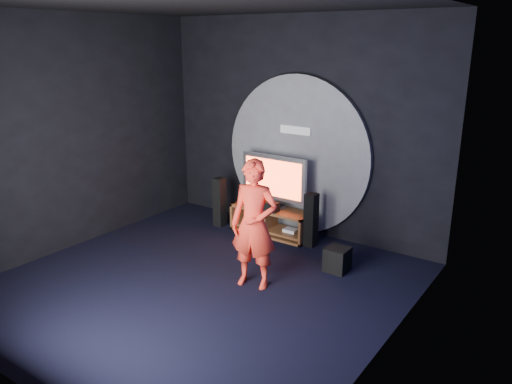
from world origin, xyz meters
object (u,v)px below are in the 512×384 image
tower_speaker_left (220,202)px  player (254,225)px  media_console (271,223)px  tower_speaker_right (311,220)px  tv (274,179)px  subwoofer (337,259)px

tower_speaker_left → player: (1.76, -1.46, 0.42)m
media_console → tower_speaker_left: (-0.95, -0.18, 0.23)m
tower_speaker_right → player: (0.03, -1.57, 0.42)m
media_console → tv: (-0.01, 0.07, 0.73)m
tv → tower_speaker_left: bearing=-165.5°
media_console → subwoofer: 1.64m
media_console → subwoofer: media_console is taller
media_console → tower_speaker_right: tower_speaker_right is taller
tv → subwoofer: size_ratio=3.49×
media_console → player: 1.94m
player → tv: bearing=101.6°
tower_speaker_right → subwoofer: size_ratio=2.50×
tv → tower_speaker_left: size_ratio=1.40×
tv → tower_speaker_left: tv is taller
subwoofer → tower_speaker_right: bearing=142.7°
media_console → tower_speaker_right: (0.77, -0.06, 0.23)m
subwoofer → player: (-0.71, -1.01, 0.68)m
tv → player: 1.89m
media_console → player: size_ratio=0.81×
tv → subwoofer: tv is taller
tv → subwoofer: (1.52, -0.69, -0.76)m
tower_speaker_right → tv: bearing=170.6°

